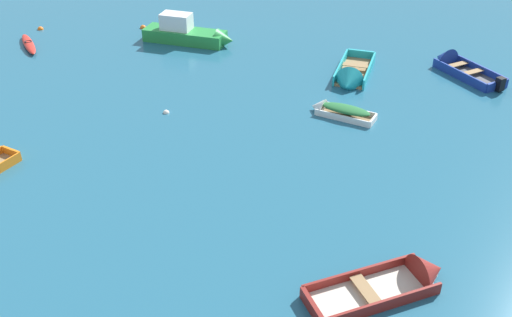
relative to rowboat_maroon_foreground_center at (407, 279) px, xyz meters
name	(u,v)px	position (x,y,z in m)	size (l,w,h in m)	color
rowboat_maroon_foreground_center	(407,279)	(0.00, 0.00, 0.00)	(4.69, 3.04, 1.33)	beige
kayak_red_near_camera	(29,44)	(-18.48, 18.93, -0.03)	(2.15, 3.30, 0.33)	red
rowboat_white_far_right	(336,110)	(-1.25, 10.98, 0.06)	(3.15, 2.20, 0.90)	#99754C
rowboat_turquoise_outer_left	(351,78)	(-0.17, 14.58, 0.06)	(2.71, 4.74, 1.46)	#99754C
rowboat_deep_blue_far_back	(455,65)	(5.57, 16.38, 0.03)	(3.40, 4.47, 1.39)	#4C4C51
motor_launch_green_near_right	(190,34)	(-9.11, 19.87, 0.36)	(5.62, 2.75, 1.89)	#288C3D
mooring_buoy_near_foreground	(143,28)	(-12.41, 22.25, -0.19)	(0.39, 0.39, 0.39)	orange
mooring_buoy_far_field	(41,29)	(-18.79, 21.80, -0.19)	(0.37, 0.37, 0.37)	orange
mooring_buoy_midfield	(166,113)	(-9.13, 10.91, -0.19)	(0.29, 0.29, 0.29)	silver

